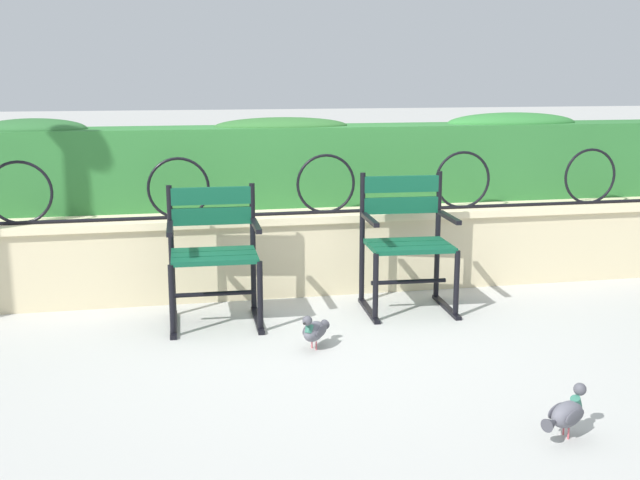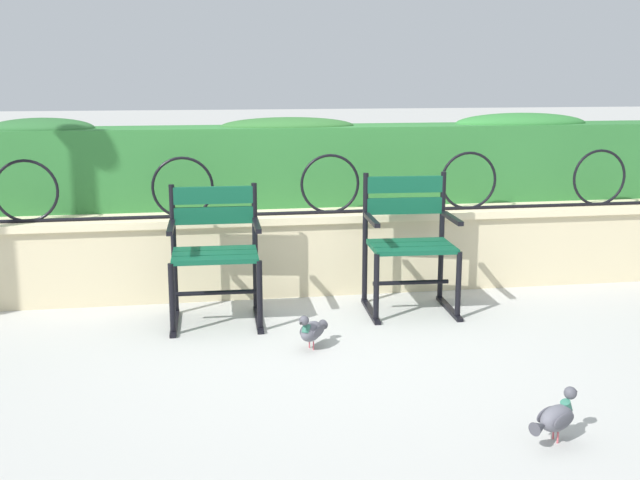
% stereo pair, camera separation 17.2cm
% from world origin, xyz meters
% --- Properties ---
extents(ground_plane, '(60.00, 60.00, 0.00)m').
position_xyz_m(ground_plane, '(0.00, 0.00, 0.00)').
color(ground_plane, '#ADADA8').
extents(stone_wall, '(7.16, 0.41, 0.57)m').
position_xyz_m(stone_wall, '(0.00, 0.97, 0.29)').
color(stone_wall, beige).
rests_on(stone_wall, ground).
extents(iron_arch_fence, '(6.62, 0.02, 0.42)m').
position_xyz_m(iron_arch_fence, '(-0.26, 0.89, 0.75)').
color(iron_arch_fence, black).
rests_on(iron_arch_fence, stone_wall).
extents(hedge_row, '(7.02, 0.48, 0.66)m').
position_xyz_m(hedge_row, '(0.02, 1.38, 0.89)').
color(hedge_row, '#2D7033').
rests_on(hedge_row, stone_wall).
extents(park_chair_left, '(0.58, 0.54, 0.85)m').
position_xyz_m(park_chair_left, '(-0.63, 0.39, 0.46)').
color(park_chair_left, '#0F4C33').
rests_on(park_chair_left, ground).
extents(park_chair_right, '(0.60, 0.55, 0.89)m').
position_xyz_m(park_chair_right, '(0.64, 0.42, 0.47)').
color(park_chair_right, '#0F4C33').
rests_on(park_chair_right, ground).
extents(pigeon_near_chairs, '(0.21, 0.26, 0.22)m').
position_xyz_m(pigeon_near_chairs, '(-0.11, -0.25, 0.11)').
color(pigeon_near_chairs, '#5B5B66').
rests_on(pigeon_near_chairs, ground).
extents(pigeon_far_side, '(0.27, 0.19, 0.22)m').
position_xyz_m(pigeon_far_side, '(0.73, -1.56, 0.11)').
color(pigeon_far_side, '#5B5B66').
rests_on(pigeon_far_side, ground).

